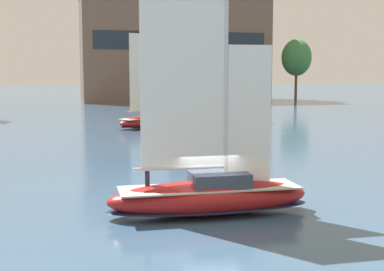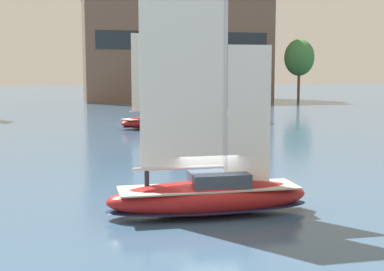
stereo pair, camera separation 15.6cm
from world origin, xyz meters
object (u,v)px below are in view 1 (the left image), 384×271
object	(u,v)px
sailboat_moored_mid_channel	(150,119)
sailboat_moored_far_slip	(214,111)
tree_shore_left	(297,58)
sailboat_main	(209,192)

from	to	relation	value
sailboat_moored_mid_channel	sailboat_moored_far_slip	distance (m)	12.98
tree_shore_left	sailboat_main	distance (m)	88.16
sailboat_main	sailboat_moored_mid_channel	size ratio (longest dim) A/B	1.11
sailboat_moored_mid_channel	sailboat_moored_far_slip	world-z (taller)	sailboat_moored_far_slip
tree_shore_left	sailboat_moored_mid_channel	bearing A→B (deg)	-130.27
sailboat_moored_mid_channel	sailboat_moored_far_slip	xyz separation A→B (m)	(9.62, 8.72, 0.04)
sailboat_moored_mid_channel	sailboat_moored_far_slip	bearing A→B (deg)	42.19
sailboat_main	sailboat_moored_far_slip	world-z (taller)	sailboat_main
sailboat_moored_far_slip	sailboat_moored_mid_channel	bearing A→B (deg)	-137.81
tree_shore_left	sailboat_moored_far_slip	size ratio (longest dim) A/B	1.07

